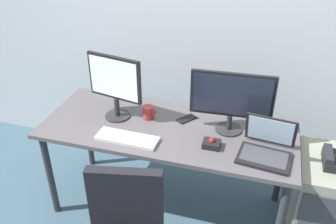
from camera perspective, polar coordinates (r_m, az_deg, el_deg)
The scene contains 12 objects.
ground_plane at distance 2.95m, azimuth 0.00°, elevation -14.39°, with size 8.00×8.00×0.00m, color #395262.
back_wall at distance 2.85m, azimuth 4.21°, elevation 16.65°, with size 6.00×0.10×2.80m, color #B0B8BE.
desk at distance 2.53m, azimuth 0.00°, elevation -3.76°, with size 1.74×0.72×0.74m.
file_cabinet at distance 2.75m, azimuth 23.52°, elevation -12.61°, with size 0.42×0.53×0.64m.
desk_phone at distance 2.52m, azimuth 25.03°, elevation -6.92°, with size 0.17×0.20×0.09m.
monitor_main at distance 2.36m, azimuth 10.03°, elevation 2.14°, with size 0.54×0.18×0.42m.
monitor_side at distance 2.50m, azimuth -8.41°, elevation 4.59°, with size 0.41×0.18×0.46m.
keyboard at distance 2.36m, azimuth -6.48°, elevation -4.14°, with size 0.41×0.15×0.03m.
laptop at distance 2.28m, azimuth 15.29°, elevation -5.45°, with size 0.34×0.32×0.23m.
trackball_mouse at distance 2.30m, azimuth 6.89°, elevation -4.98°, with size 0.11×0.09×0.07m.
coffee_mug at distance 2.56m, azimuth -3.10°, elevation -0.05°, with size 0.09×0.08×0.10m.
cell_phone at distance 2.57m, azimuth 2.96°, elevation -1.08°, with size 0.07×0.14×0.01m, color black.
Camera 1 is at (0.59, -1.99, 2.10)m, focal length 38.54 mm.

